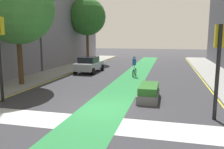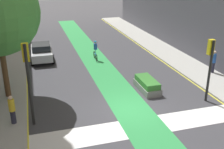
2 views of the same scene
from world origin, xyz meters
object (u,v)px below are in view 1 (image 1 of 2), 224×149
(traffic_signal_near_left, at_px, (0,43))
(street_tree_far, at_px, (87,17))
(car_silver_left_far, at_px, (89,64))
(street_tree_near, at_px, (17,7))
(median_planter, at_px, (149,93))
(cyclist_in_lane, at_px, (134,66))
(traffic_signal_near_right, at_px, (218,54))

(traffic_signal_near_left, xyz_separation_m, street_tree_far, (-1.89, 19.03, 2.97))
(traffic_signal_near_left, bearing_deg, car_silver_left_far, 84.51)
(traffic_signal_near_left, bearing_deg, street_tree_far, 95.68)
(traffic_signal_near_left, height_order, street_tree_near, street_tree_near)
(median_planter, bearing_deg, car_silver_left_far, 126.78)
(street_tree_near, bearing_deg, street_tree_far, 91.45)
(traffic_signal_near_left, xyz_separation_m, street_tree_near, (-1.50, 3.74, 2.38))
(traffic_signal_near_left, distance_m, cyclist_in_lane, 11.59)
(traffic_signal_near_left, bearing_deg, cyclist_in_lane, 59.05)
(car_silver_left_far, distance_m, street_tree_far, 9.95)
(car_silver_left_far, xyz_separation_m, median_planter, (6.70, -8.97, -0.40))
(street_tree_near, distance_m, median_planter, 10.73)
(street_tree_far, height_order, median_planter, street_tree_far)
(street_tree_far, bearing_deg, traffic_signal_near_left, -84.32)
(car_silver_left_far, bearing_deg, traffic_signal_near_right, -49.58)
(street_tree_far, bearing_deg, street_tree_near, -88.55)
(street_tree_near, bearing_deg, car_silver_left_far, 70.90)
(street_tree_far, bearing_deg, car_silver_left_far, -69.29)
(traffic_signal_near_left, bearing_deg, median_planter, 15.94)
(cyclist_in_lane, bearing_deg, street_tree_far, 129.83)
(cyclist_in_lane, height_order, median_planter, cyclist_in_lane)
(median_planter, bearing_deg, street_tree_near, 170.70)
(traffic_signal_near_right, bearing_deg, street_tree_near, 162.10)
(car_silver_left_far, bearing_deg, street_tree_far, 110.71)
(median_planter, bearing_deg, cyclist_in_lane, 104.36)
(traffic_signal_near_right, distance_m, traffic_signal_near_left, 10.81)
(cyclist_in_lane, bearing_deg, car_silver_left_far, 163.29)
(traffic_signal_near_right, distance_m, street_tree_near, 13.22)
(traffic_signal_near_left, xyz_separation_m, cyclist_in_lane, (5.85, 9.75, -2.22))
(traffic_signal_near_left, distance_m, street_tree_near, 4.68)
(street_tree_near, relative_size, street_tree_far, 0.94)
(median_planter, bearing_deg, street_tree_far, 119.90)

